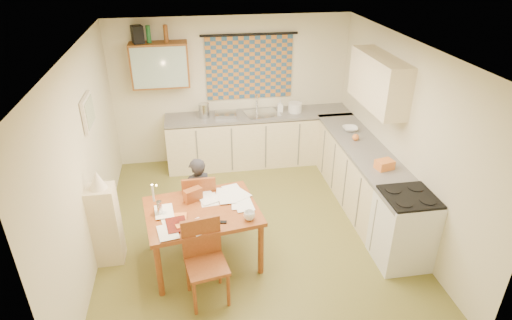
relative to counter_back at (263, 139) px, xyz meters
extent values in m
cube|color=olive|center=(-0.49, -1.95, -0.46)|extent=(4.00, 4.50, 0.02)
cube|color=white|center=(-0.49, -1.95, 2.06)|extent=(4.00, 4.50, 0.02)
cube|color=beige|center=(-0.49, 0.31, 0.80)|extent=(4.00, 0.02, 2.50)
cube|color=beige|center=(-0.49, -4.21, 0.80)|extent=(4.00, 0.02, 2.50)
cube|color=beige|center=(-2.50, -1.95, 0.80)|extent=(0.02, 4.50, 2.50)
cube|color=beige|center=(1.52, -1.95, 0.80)|extent=(0.02, 4.50, 2.50)
cube|color=navy|center=(-0.19, 0.27, 1.20)|extent=(1.45, 0.03, 1.05)
cylinder|color=black|center=(-0.19, 0.25, 1.75)|extent=(1.60, 0.04, 0.04)
cube|color=brown|center=(-1.64, 0.13, 1.35)|extent=(0.90, 0.34, 0.70)
cube|color=#99B2A5|center=(-1.64, -0.04, 1.35)|extent=(0.84, 0.02, 0.64)
cube|color=beige|center=(1.34, -1.40, 1.40)|extent=(0.34, 1.30, 0.70)
cube|color=beige|center=(-2.46, -1.55, 1.25)|extent=(0.04, 0.50, 0.40)
cube|color=beige|center=(-2.43, -1.55, 1.25)|extent=(0.01, 0.42, 0.32)
cube|color=beige|center=(0.00, 0.00, -0.02)|extent=(3.30, 0.60, 0.86)
cube|color=#605D5A|center=(0.00, 0.00, 0.45)|extent=(3.30, 0.62, 0.04)
cube|color=beige|center=(1.21, -1.67, -0.02)|extent=(0.60, 2.95, 0.86)
cube|color=#605D5A|center=(1.21, -1.67, 0.45)|extent=(0.62, 2.95, 0.04)
cube|color=white|center=(1.21, -2.87, 0.01)|extent=(0.61, 0.61, 0.92)
cube|color=black|center=(1.21, -2.87, 0.48)|extent=(0.58, 0.58, 0.03)
cube|color=silver|center=(-0.01, 0.00, 0.43)|extent=(0.62, 0.54, 0.10)
cylinder|color=silver|center=(-0.07, 0.18, 0.61)|extent=(0.04, 0.04, 0.28)
cube|color=silver|center=(-0.64, 0.00, 0.50)|extent=(0.37, 0.33, 0.06)
cylinder|color=silver|center=(-0.99, 0.00, 0.59)|extent=(0.18, 0.18, 0.24)
cylinder|color=white|center=(0.56, 0.00, 0.55)|extent=(0.29, 0.29, 0.16)
imported|color=white|center=(0.31, 0.05, 0.57)|extent=(0.12, 0.12, 0.21)
imported|color=white|center=(1.21, -0.92, 0.50)|extent=(0.29, 0.29, 0.06)
cube|color=orange|center=(1.21, -2.17, 0.53)|extent=(0.25, 0.21, 0.12)
sphere|color=orange|center=(1.16, -1.28, 0.52)|extent=(0.10, 0.10, 0.10)
cube|color=black|center=(-1.92, 0.13, 1.83)|extent=(0.21, 0.24, 0.26)
cylinder|color=#195926|center=(-1.76, 0.13, 1.83)|extent=(0.07, 0.07, 0.26)
cylinder|color=brown|center=(-1.50, 0.13, 1.83)|extent=(0.09, 0.09, 0.26)
cube|color=brown|center=(-1.17, -2.47, 0.27)|extent=(1.43, 1.17, 0.05)
cube|color=brown|center=(-1.19, -1.88, 0.00)|extent=(0.43, 0.43, 0.04)
cube|color=brown|center=(-1.19, -2.07, 0.25)|extent=(0.42, 0.05, 0.46)
cube|color=brown|center=(-1.17, -3.13, 0.01)|extent=(0.50, 0.50, 0.04)
cube|color=brown|center=(-1.21, -2.94, 0.26)|extent=(0.43, 0.11, 0.47)
imported|color=black|center=(-1.20, -1.90, 0.11)|extent=(0.60, 0.55, 1.13)
cube|color=beige|center=(-2.33, -2.27, 0.07)|extent=(0.32, 0.30, 1.04)
cone|color=beige|center=(-2.33, -2.27, 0.70)|extent=(0.20, 0.20, 0.22)
cube|color=brown|center=(-1.26, -2.26, 0.38)|extent=(0.24, 0.19, 0.16)
imported|color=white|center=(-0.65, -2.76, 0.35)|extent=(0.20, 0.20, 0.10)
imported|color=maroon|center=(-1.57, -2.77, 0.31)|extent=(0.31, 0.36, 0.03)
imported|color=orange|center=(-1.55, -2.65, 0.31)|extent=(0.23, 0.29, 0.02)
cube|color=orange|center=(-1.41, -2.80, 0.32)|extent=(0.14, 0.11, 0.04)
cube|color=black|center=(-0.97, -2.77, 0.31)|extent=(0.14, 0.07, 0.02)
cylinder|color=silver|center=(-1.65, -2.50, 0.39)|extent=(0.07, 0.07, 0.18)
cylinder|color=white|center=(-1.70, -2.49, 0.59)|extent=(0.03, 0.03, 0.22)
sphere|color=#FFCC66|center=(-1.65, -2.53, 0.71)|extent=(0.02, 0.02, 0.02)
cube|color=white|center=(-1.08, -2.28, 0.30)|extent=(0.24, 0.32, 0.00)
cube|color=white|center=(-0.76, -2.11, 0.30)|extent=(0.28, 0.34, 0.00)
cube|color=white|center=(-1.24, -2.81, 0.30)|extent=(0.33, 0.36, 0.00)
cube|color=white|center=(-1.52, -2.68, 0.30)|extent=(0.27, 0.34, 0.00)
cube|color=white|center=(-0.88, -2.19, 0.31)|extent=(0.25, 0.32, 0.00)
cube|color=white|center=(-0.71, -2.42, 0.31)|extent=(0.24, 0.32, 0.00)
cube|color=white|center=(-0.67, -2.47, 0.31)|extent=(0.23, 0.31, 0.00)
cube|color=white|center=(-1.10, -2.24, 0.31)|extent=(0.30, 0.35, 0.00)
cube|color=white|center=(-0.79, -2.23, 0.31)|extent=(0.30, 0.35, 0.00)
cube|color=white|center=(-0.71, -2.22, 0.31)|extent=(0.34, 0.36, 0.00)
cube|color=white|center=(-1.56, -2.87, 0.31)|extent=(0.26, 0.33, 0.00)
cube|color=white|center=(-0.85, -2.28, 0.32)|extent=(0.21, 0.30, 0.00)
cube|color=white|center=(-1.61, -2.46, 0.32)|extent=(0.24, 0.32, 0.00)
camera|label=1|loc=(-1.22, -6.70, 3.16)|focal=30.00mm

